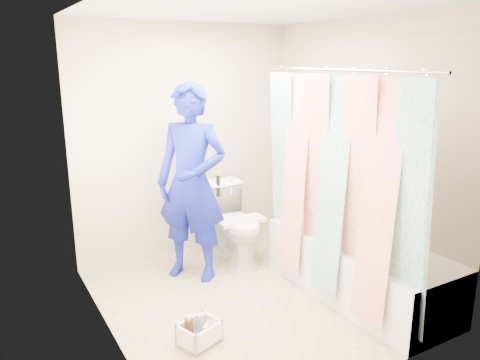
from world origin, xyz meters
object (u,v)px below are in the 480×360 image
toilet (235,223)px  cleaning_caddy (200,333)px  plumber (192,183)px  bathtub (358,266)px

toilet → cleaning_caddy: (-0.96, -1.18, -0.32)m
plumber → cleaning_caddy: (-0.43, -1.05, -0.84)m
plumber → toilet: bearing=61.0°
cleaning_caddy → bathtub: bearing=-19.2°
toilet → plumber: size_ratio=0.43×
plumber → bathtub: bearing=3.0°
toilet → bathtub: bearing=-63.5°
bathtub → cleaning_caddy: 1.53m
toilet → plumber: bearing=-165.2°
toilet → plumber: plumber is taller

